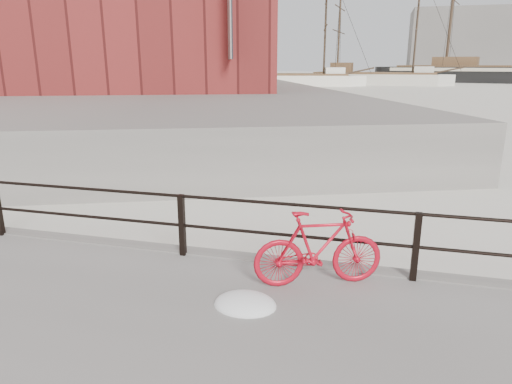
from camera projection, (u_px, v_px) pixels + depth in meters
The scene contains 10 objects.
far_quay at pixel (174, 78), 82.37m from camera, with size 24.00×150.00×1.80m, color gray.
bicycle at pixel (319, 248), 6.19m from camera, with size 1.78×0.27×1.07m, color red.
schooner_mid at pixel (373, 85), 74.28m from camera, with size 26.18×11.08×19.08m, color beige, non-canonical shape.
schooner_left at pixel (285, 86), 71.43m from camera, with size 26.31×11.96×19.79m, color white, non-canonical shape.
workboat_near at pixel (104, 106), 36.89m from camera, with size 13.02×4.34×7.00m, color black, non-canonical shape.
workboat_far at pixel (142, 90), 58.60m from camera, with size 11.73×4.05×7.00m, color black, non-canonical shape.
apartment_cream at pixel (154, 2), 69.46m from camera, with size 20.00×15.00×21.20m, color beige.
apartment_grey at pixel (163, 11), 90.19m from camera, with size 22.00×15.00×23.20m, color #9C9C97.
apartment_brick at pixel (170, 25), 112.42m from camera, with size 24.00×15.00×21.20m, color brown.
industrial_west at pixel (469, 43), 128.93m from camera, with size 32.00×18.00×18.00m, color gray.
Camera 1 is at (-4.17, -6.40, 3.30)m, focal length 32.00 mm.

